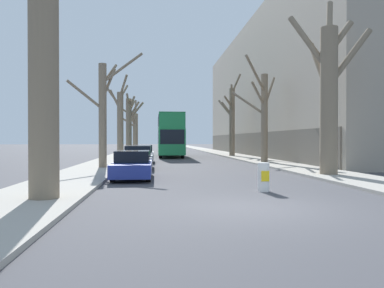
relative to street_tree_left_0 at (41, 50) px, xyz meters
name	(u,v)px	position (x,y,z in m)	size (l,w,h in m)	color
ground_plane	(254,208)	(5.68, -1.43, -4.28)	(300.00, 300.00, 0.00)	#424247
sidewalk_left	(132,151)	(-0.44, 48.57, -4.22)	(3.07, 120.00, 0.12)	#A39E93
sidewalk_right	(209,151)	(11.81, 48.57, -4.22)	(3.07, 120.00, 0.12)	#A39E93
building_facade_right	(286,92)	(18.33, 31.62, 3.12)	(10.08, 46.64, 14.83)	#9E9384
street_tree_left_0	(41,50)	(0.00, 0.00, 0.00)	(4.30, 2.74, 9.01)	#7A6B56
street_tree_left_1	(103,111)	(0.06, 12.10, -0.75)	(4.36, 2.30, 7.24)	#7A6B56
street_tree_left_2	(120,121)	(0.01, 23.20, -0.80)	(2.32, 2.97, 7.53)	#7A6B56
street_tree_left_3	(129,123)	(0.08, 34.53, -0.52)	(2.22, 3.42, 7.20)	#7A6B56
street_tree_left_4	(135,129)	(0.02, 46.56, -0.92)	(2.87, 2.54, 7.98)	#7A6B56
street_tree_right_0	(329,91)	(11.51, 6.51, -0.15)	(3.80, 2.68, 8.76)	#7A6B56
street_tree_right_1	(263,113)	(11.24, 16.61, -0.47)	(3.62, 4.33, 7.67)	#7A6B56
street_tree_right_2	(232,119)	(11.15, 27.79, -0.29)	(2.04, 4.41, 8.55)	#7A6B56
double_decker_bus	(170,133)	(4.72, 28.82, -1.81)	(2.51, 11.08, 4.37)	#1E7F47
parked_car_0	(133,165)	(2.13, 6.33, -3.68)	(1.71, 4.23, 1.27)	navy
parked_car_1	(138,158)	(2.13, 12.05, -3.62)	(1.70, 4.49, 1.41)	#9EA3AD
parked_car_2	(142,154)	(2.13, 18.49, -3.63)	(1.79, 4.43, 1.38)	#9EA3AD
traffic_bollard	(264,177)	(6.85, 1.63, -3.79)	(0.39, 0.40, 0.98)	white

